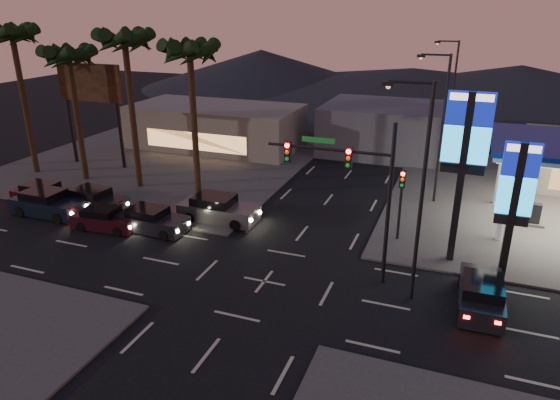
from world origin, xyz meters
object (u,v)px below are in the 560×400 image
at_px(pylon_sign_short, 516,191).
at_px(car_lane_a_front, 151,220).
at_px(car_lane_b_mid, 94,200).
at_px(car_lane_b_rear, 44,194).
at_px(pylon_sign_tall, 465,145).
at_px(car_lane_b_front, 218,209).
at_px(car_lane_a_rear, 48,204).
at_px(car_lane_a_mid, 105,219).
at_px(suv_station, 481,294).
at_px(traffic_signal_mast, 353,178).

distance_m(pylon_sign_short, car_lane_a_front, 20.11).
xyz_separation_m(car_lane_b_mid, car_lane_b_rear, (-4.07, -0.22, -0.02)).
xyz_separation_m(pylon_sign_tall, car_lane_b_front, (-14.08, 0.44, -5.62)).
bearing_deg(car_lane_b_front, car_lane_a_rear, -164.82).
bearing_deg(car_lane_a_front, car_lane_a_rear, -178.61).
xyz_separation_m(car_lane_a_rear, car_lane_b_mid, (2.32, 1.67, -0.06)).
distance_m(car_lane_a_mid, car_lane_b_rear, 6.97).
height_order(car_lane_a_mid, suv_station, suv_station).
bearing_deg(car_lane_a_rear, car_lane_a_mid, -5.94).
xyz_separation_m(car_lane_a_mid, car_lane_a_rear, (-4.94, 0.51, 0.14)).
distance_m(car_lane_a_front, car_lane_b_mid, 5.66).
bearing_deg(pylon_sign_short, car_lane_a_mid, -174.87).
distance_m(pylon_sign_short, suv_station, 5.18).
relative_size(car_lane_a_front, car_lane_b_rear, 1.00).
relative_size(traffic_signal_mast, car_lane_a_mid, 1.90).
xyz_separation_m(car_lane_b_rear, suv_station, (28.20, -3.11, 0.02)).
height_order(pylon_sign_short, car_lane_b_front, pylon_sign_short).
xyz_separation_m(car_lane_a_mid, suv_station, (21.52, -1.15, 0.07)).
relative_size(pylon_sign_tall, car_lane_a_front, 1.98).
relative_size(car_lane_a_mid, car_lane_a_rear, 0.83).
relative_size(car_lane_a_mid, suv_station, 0.94).
bearing_deg(car_lane_a_mid, suv_station, -3.05).
bearing_deg(pylon_sign_tall, traffic_signal_mast, -143.48).
xyz_separation_m(pylon_sign_tall, pylon_sign_short, (2.50, -1.00, -1.74)).
bearing_deg(suv_station, pylon_sign_tall, 109.79).
distance_m(car_lane_a_rear, car_lane_b_front, 11.27).
height_order(car_lane_a_rear, suv_station, car_lane_a_rear).
bearing_deg(car_lane_b_rear, suv_station, -6.29).
distance_m(car_lane_a_front, suv_station, 18.76).
height_order(car_lane_a_rear, car_lane_b_mid, car_lane_a_rear).
bearing_deg(car_lane_a_rear, pylon_sign_tall, 5.74).
bearing_deg(car_lane_a_front, traffic_signal_mast, -5.47).
bearing_deg(car_lane_a_rear, suv_station, -3.59).
distance_m(pylon_sign_tall, suv_station, 7.23).
xyz_separation_m(car_lane_a_front, car_lane_b_rear, (-9.53, 1.26, -0.01)).
relative_size(car_lane_b_front, car_lane_b_mid, 1.09).
height_order(car_lane_b_front, car_lane_b_mid, car_lane_b_front).
bearing_deg(car_lane_a_mid, pylon_sign_short, 5.13).
xyz_separation_m(car_lane_a_rear, suv_station, (26.45, -1.66, -0.07)).
bearing_deg(car_lane_b_mid, pylon_sign_short, -0.37).
height_order(car_lane_a_front, car_lane_b_front, car_lane_b_front).
bearing_deg(car_lane_a_mid, traffic_signal_mast, -1.83).
bearing_deg(pylon_sign_tall, car_lane_a_rear, -174.26).
height_order(car_lane_a_mid, car_lane_a_rear, car_lane_a_rear).
distance_m(car_lane_a_mid, suv_station, 21.55).
bearing_deg(pylon_sign_short, car_lane_b_front, 175.03).
relative_size(car_lane_b_front, suv_station, 1.14).
bearing_deg(car_lane_a_mid, pylon_sign_tall, 8.59).
bearing_deg(car_lane_a_front, car_lane_a_mid, -166.16).
height_order(car_lane_a_front, suv_station, suv_station).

